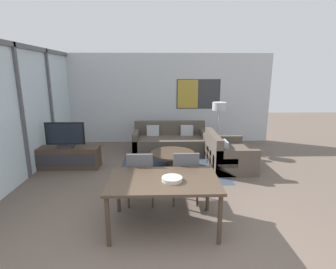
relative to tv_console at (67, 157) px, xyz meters
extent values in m
cube|color=silver|center=(2.30, 2.39, 1.15)|extent=(6.90, 0.06, 2.80)
cube|color=#2D2D33|center=(3.44, 2.35, 1.30)|extent=(1.38, 0.01, 0.92)
cube|color=#B29333|center=(3.10, 2.34, 1.30)|extent=(0.65, 0.02, 0.88)
cube|color=#38383D|center=(3.77, 2.34, 1.30)|extent=(0.65, 0.02, 0.88)
cube|color=silver|center=(-0.65, -0.57, 1.15)|extent=(0.02, 5.92, 2.80)
cube|color=#515156|center=(-0.62, -0.57, 2.50)|extent=(0.07, 5.92, 0.10)
cube|color=#515156|center=(-0.62, -0.57, 1.15)|extent=(0.07, 0.08, 2.80)
cube|color=#515156|center=(-0.62, 0.91, 1.15)|extent=(0.07, 0.08, 2.80)
cube|color=#333D4C|center=(2.50, -0.10, -0.25)|extent=(2.46, 2.06, 0.01)
cube|color=#423326|center=(0.00, 0.00, 0.00)|extent=(1.52, 0.45, 0.51)
cube|color=#2D2D33|center=(0.00, -0.23, 0.00)|extent=(1.40, 0.01, 0.28)
cube|color=#2D2D33|center=(0.00, 0.00, 0.28)|extent=(0.36, 0.20, 0.05)
cube|color=#2D2D33|center=(0.00, 0.00, 0.34)|extent=(0.06, 0.03, 0.08)
cube|color=black|center=(0.00, 0.00, 0.59)|extent=(0.90, 0.04, 0.53)
cube|color=black|center=(0.00, -0.02, 0.59)|extent=(0.84, 0.01, 0.47)
cube|color=#51473D|center=(2.50, 1.23, -0.04)|extent=(2.08, 0.97, 0.42)
cube|color=#51473D|center=(2.50, 1.63, 0.16)|extent=(2.08, 0.16, 0.82)
cube|color=#51473D|center=(1.53, 1.23, 0.05)|extent=(0.14, 0.97, 0.60)
cube|color=#51473D|center=(3.47, 1.23, 0.05)|extent=(0.14, 0.97, 0.60)
cube|color=#B2B7C1|center=(2.01, 1.45, 0.32)|extent=(0.36, 0.12, 0.30)
cube|color=#B2B7C1|center=(3.00, 1.45, 0.32)|extent=(0.36, 0.12, 0.30)
cube|color=#51473D|center=(3.88, -0.01, -0.04)|extent=(0.97, 1.43, 0.42)
cube|color=#51473D|center=(3.48, -0.01, 0.16)|extent=(0.16, 1.43, 0.82)
cube|color=#51473D|center=(3.88, -0.65, 0.05)|extent=(0.97, 0.14, 0.60)
cube|color=#51473D|center=(3.88, 0.64, 0.05)|extent=(0.97, 0.14, 0.60)
cube|color=#B2B7C1|center=(3.66, -0.32, 0.32)|extent=(0.12, 0.36, 0.30)
cylinder|color=#423326|center=(2.50, -0.10, -0.24)|extent=(0.47, 0.47, 0.03)
cylinder|color=#423326|center=(2.50, -0.10, -0.08)|extent=(0.19, 0.19, 0.35)
cylinder|color=#423326|center=(2.50, -0.10, 0.11)|extent=(1.04, 1.04, 0.04)
cube|color=#423326|center=(2.26, -2.52, 0.47)|extent=(1.57, 1.00, 0.04)
cylinder|color=#423326|center=(1.53, -2.95, 0.10)|extent=(0.06, 0.06, 0.71)
cylinder|color=#423326|center=(2.98, -2.95, 0.10)|extent=(0.06, 0.06, 0.71)
cylinder|color=#423326|center=(1.53, -2.08, 0.10)|extent=(0.06, 0.06, 0.71)
cylinder|color=#423326|center=(2.98, -2.08, 0.10)|extent=(0.06, 0.06, 0.71)
cube|color=#4C4C51|center=(1.88, -1.76, 0.17)|extent=(0.46, 0.46, 0.06)
cube|color=#4C4C51|center=(1.88, -1.97, 0.45)|extent=(0.42, 0.05, 0.49)
cylinder|color=#423326|center=(1.68, -1.96, -0.06)|extent=(0.04, 0.04, 0.39)
cylinder|color=#423326|center=(2.08, -1.96, -0.06)|extent=(0.04, 0.04, 0.39)
cylinder|color=#423326|center=(1.68, -1.56, -0.06)|extent=(0.04, 0.04, 0.39)
cylinder|color=#423326|center=(2.08, -1.56, -0.06)|extent=(0.04, 0.04, 0.39)
cube|color=#4C4C51|center=(2.64, -1.75, 0.17)|extent=(0.46, 0.46, 0.06)
cube|color=#4C4C51|center=(2.64, -1.95, 0.45)|extent=(0.42, 0.05, 0.49)
cylinder|color=#423326|center=(2.44, -1.95, -0.06)|extent=(0.04, 0.04, 0.39)
cylinder|color=#423326|center=(2.84, -1.95, -0.06)|extent=(0.04, 0.04, 0.39)
cylinder|color=#423326|center=(2.44, -1.55, -0.06)|extent=(0.04, 0.04, 0.39)
cylinder|color=#423326|center=(2.84, -1.55, -0.06)|extent=(0.04, 0.04, 0.39)
cylinder|color=#B7B2A8|center=(2.37, -2.58, 0.52)|extent=(0.29, 0.29, 0.06)
torus|color=#B7B2A8|center=(2.37, -2.58, 0.54)|extent=(0.29, 0.29, 0.02)
cylinder|color=#2D2D33|center=(3.86, 1.20, -0.24)|extent=(0.28, 0.28, 0.02)
cylinder|color=#B7B7BC|center=(3.86, 1.20, 0.36)|extent=(0.03, 0.03, 1.17)
cylinder|color=#B2B7C1|center=(3.86, 1.20, 1.05)|extent=(0.39, 0.39, 0.22)
camera|label=1|loc=(2.21, -5.99, 1.97)|focal=28.00mm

